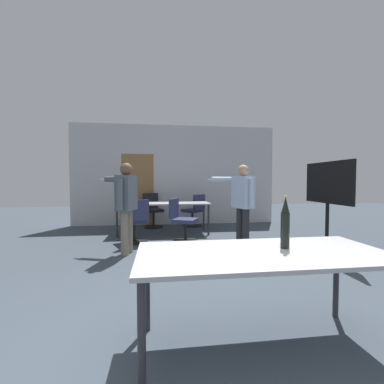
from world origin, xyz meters
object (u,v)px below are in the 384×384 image
object	(u,v)px
office_chair_far_left	(153,211)
office_chair_near_pushed	(135,223)
office_chair_mid_tucked	(182,222)
beer_bottle	(285,223)
tv_screen	(328,196)
person_right_polo	(242,199)
office_chair_side_rolled	(194,212)
person_near_casual	(126,200)

from	to	relation	value
office_chair_far_left	office_chair_near_pushed	size ratio (longest dim) A/B	1.03
office_chair_mid_tucked	beer_bottle	bearing A→B (deg)	32.73
tv_screen	person_right_polo	distance (m)	1.47
office_chair_side_rolled	beer_bottle	size ratio (longest dim) A/B	2.18
person_right_polo	person_near_casual	size ratio (longest dim) A/B	1.00
person_right_polo	office_chair_mid_tucked	bearing A→B (deg)	36.67
office_chair_near_pushed	beer_bottle	xyz separation A→B (m)	(1.46, -3.44, 0.53)
office_chair_far_left	office_chair_side_rolled	bearing A→B (deg)	157.22
office_chair_side_rolled	person_right_polo	bearing A→B (deg)	-116.41
person_near_casual	beer_bottle	world-z (taller)	person_near_casual
office_chair_side_rolled	beer_bottle	bearing A→B (deg)	-129.90
person_near_casual	office_chair_near_pushed	bearing A→B (deg)	9.10
office_chair_mid_tucked	beer_bottle	size ratio (longest dim) A/B	2.18
office_chair_mid_tucked	tv_screen	bearing A→B (deg)	87.31
office_chair_near_pushed	person_near_casual	bearing A→B (deg)	-121.32
person_near_casual	office_chair_far_left	world-z (taller)	person_near_casual
tv_screen	person_right_polo	bearing A→B (deg)	-111.34
tv_screen	person_near_casual	size ratio (longest dim) A/B	1.01
tv_screen	office_chair_side_rolled	world-z (taller)	tv_screen
person_near_casual	office_chair_side_rolled	bearing A→B (deg)	-16.15
office_chair_near_pushed	beer_bottle	world-z (taller)	beer_bottle
tv_screen	office_chair_mid_tucked	world-z (taller)	tv_screen
tv_screen	office_chair_side_rolled	distance (m)	3.58
tv_screen	office_chair_near_pushed	xyz separation A→B (m)	(-3.41, 1.20, -0.60)
office_chair_near_pushed	office_chair_side_rolled	bearing A→B (deg)	25.16
office_chair_near_pushed	office_chair_side_rolled	world-z (taller)	office_chair_side_rolled
beer_bottle	person_right_polo	bearing A→B (deg)	78.10
office_chair_mid_tucked	beer_bottle	xyz separation A→B (m)	(0.49, -3.50, 0.53)
office_chair_mid_tucked	beer_bottle	world-z (taller)	beer_bottle
person_near_casual	office_chair_far_left	size ratio (longest dim) A/B	1.70
tv_screen	office_chair_mid_tucked	xyz separation A→B (m)	(-2.44, 1.27, -0.60)
person_near_casual	tv_screen	bearing A→B (deg)	-81.48
office_chair_far_left	beer_bottle	bearing A→B (deg)	83.30
person_right_polo	person_near_casual	distance (m)	2.13
tv_screen	office_chair_mid_tucked	size ratio (longest dim) A/B	1.79
office_chair_mid_tucked	office_chair_near_pushed	xyz separation A→B (m)	(-0.97, -0.06, 0.00)
person_right_polo	beer_bottle	size ratio (longest dim) A/B	3.82
office_chair_mid_tucked	office_chair_side_rolled	xyz separation A→B (m)	(0.50, 1.68, 0.00)
office_chair_far_left	person_near_casual	bearing A→B (deg)	62.19
office_chair_far_left	office_chair_near_pushed	xyz separation A→B (m)	(-0.31, -1.82, -0.02)
person_right_polo	beer_bottle	xyz separation A→B (m)	(-0.58, -2.77, -0.00)
tv_screen	person_near_casual	distance (m)	3.52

